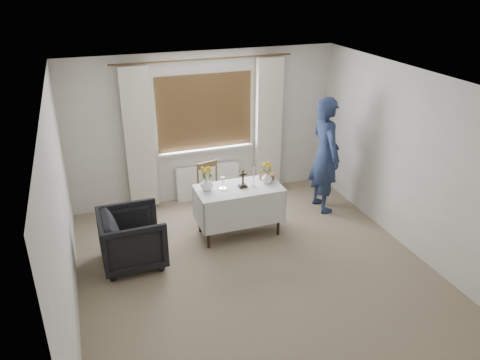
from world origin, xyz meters
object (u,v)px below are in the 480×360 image
altar_table (239,211)px  armchair (133,238)px  person (325,155)px  wooden_chair (213,190)px  wooden_cross (243,179)px  flower_vase_right (267,178)px  flower_vase_left (207,184)px

altar_table → armchair: (-1.59, -0.26, 0.00)m
altar_table → person: person is taller
wooden_chair → person: size_ratio=0.46×
wooden_chair → wooden_cross: bearing=-85.0°
altar_table → wooden_cross: 0.52m
wooden_cross → flower_vase_right: size_ratio=1.64×
altar_table → wooden_chair: wooden_chair is taller
armchair → person: bearing=-80.6°
altar_table → person: bearing=11.6°
wooden_chair → wooden_cross: 0.90m
wooden_cross → flower_vase_right: bearing=3.1°
armchair → flower_vase_right: flower_vase_right is taller
altar_table → armchair: 1.61m
altar_table → armchair: bearing=-170.8°
person → flower_vase_right: (-1.13, -0.30, -0.10)m
wooden_cross → flower_vase_left: bearing=168.8°
flower_vase_right → person: bearing=15.1°
wooden_chair → wooden_cross: size_ratio=3.18×
wooden_cross → flower_vase_right: (0.39, 0.03, -0.05)m
wooden_chair → flower_vase_left: 0.81m
altar_table → flower_vase_left: 0.66m
armchair → flower_vase_right: (2.04, 0.27, 0.46)m
flower_vase_left → person: bearing=6.7°
wooden_chair → flower_vase_left: (-0.27, -0.63, 0.43)m
wooden_chair → armchair: bearing=-159.1°
altar_table → person: 1.70m
altar_table → wooden_cross: size_ratio=4.58×
altar_table → flower_vase_right: bearing=2.2°
altar_table → flower_vase_left: flower_vase_left is taller
person → flower_vase_right: bearing=105.7°
wooden_cross → person: bearing=11.4°
flower_vase_left → flower_vase_right: 0.90m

